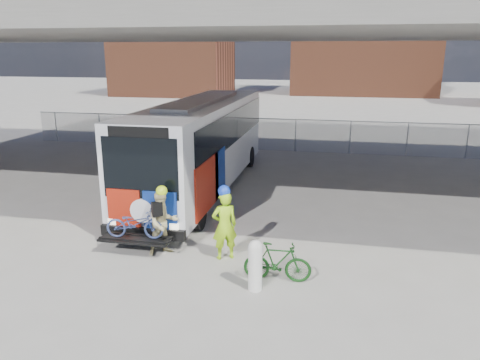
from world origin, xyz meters
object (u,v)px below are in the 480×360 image
(cyclist_hivis, at_px, (224,224))
(bike_parked, at_px, (277,262))
(bollard, at_px, (255,263))
(cyclist_tan, at_px, (163,222))
(bus, at_px, (202,138))

(cyclist_hivis, bearing_deg, bike_parked, 119.11)
(bollard, height_order, cyclist_tan, cyclist_tan)
(bollard, distance_m, bike_parked, 0.73)
(bus, distance_m, bollard, 8.80)
(bus, height_order, bike_parked, bus)
(bollard, xyz_separation_m, cyclist_hivis, (-1.13, 1.56, 0.33))
(bus, height_order, bollard, bus)
(cyclist_tan, distance_m, bike_parked, 3.48)
(bus, relative_size, cyclist_hivis, 6.20)
(bollard, relative_size, cyclist_tan, 0.64)
(bus, height_order, cyclist_hivis, bus)
(bus, distance_m, bike_parked, 8.55)
(bollard, relative_size, bike_parked, 0.76)
(bollard, xyz_separation_m, bike_parked, (0.45, 0.55, -0.18))
(bollard, bearing_deg, cyclist_tan, 152.11)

